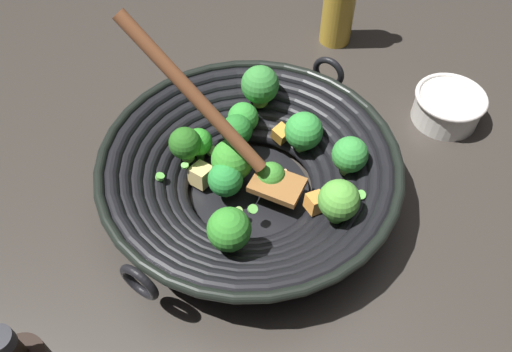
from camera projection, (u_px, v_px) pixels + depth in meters
name	position (u px, v px, depth m)	size (l,w,h in m)	color
ground_plane	(250.00, 194.00, 0.74)	(4.00, 4.00, 0.00)	#332D28
wok	(250.00, 170.00, 0.70)	(0.44, 0.41, 0.26)	black
prep_bowl	(448.00, 106.00, 0.81)	(0.11, 0.11, 0.05)	silver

